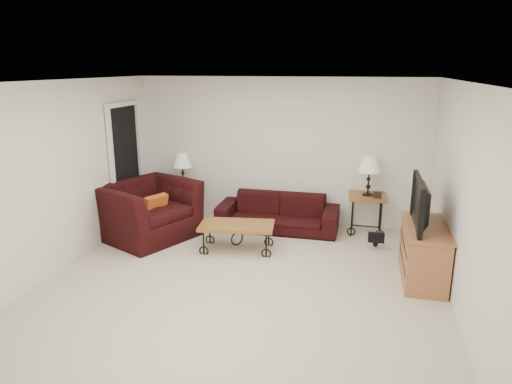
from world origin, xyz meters
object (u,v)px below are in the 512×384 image
armchair (148,211)px  lamp_left (183,170)px  sofa (278,213)px  television (427,203)px  backpack (376,232)px  coffee_table (237,237)px  tv_stand (423,253)px  lamp_right (369,176)px  side_table_left (184,203)px  side_table_right (366,214)px

armchair → lamp_left: bearing=15.0°
sofa → television: bearing=-33.3°
lamp_left → backpack: bearing=-10.3°
television → backpack: 1.37m
coffee_table → tv_stand: bearing=-8.2°
lamp_right → coffee_table: (-1.87, -1.22, -0.76)m
side_table_left → side_table_right: 3.19m
lamp_left → television: (3.89, -1.59, 0.13)m
tv_stand → backpack: 1.14m
side_table_right → backpack: 0.63m
television → lamp_left: bearing=-112.2°
television → lamp_right: bearing=-156.2°
armchair → television: 4.16m
coffee_table → side_table_right: bearing=33.0°
side_table_left → armchair: bearing=-100.7°
lamp_right → tv_stand: 1.85m
tv_stand → television: size_ratio=1.12×
sofa → coffee_table: (-0.42, -1.04, -0.09)m
side_table_left → tv_stand: size_ratio=0.50×
side_table_left → tv_stand: bearing=-22.1°
side_table_left → lamp_right: 3.26m
side_table_left → coffee_table: (1.32, -1.22, -0.09)m
sofa → coffee_table: bearing=-112.2°
coffee_table → armchair: (-1.52, 0.20, 0.24)m
side_table_left → side_table_right: bearing=0.0°
lamp_left → lamp_right: bearing=0.0°
sofa → side_table_right: (1.45, 0.18, 0.03)m
tv_stand → armchair: bearing=172.1°
tv_stand → coffee_table: bearing=171.8°
lamp_left → lamp_right: size_ratio=0.92×
lamp_left → tv_stand: (3.91, -1.59, -0.54)m
side_table_right → backpack: bearing=-75.7°
television → backpack: (-0.54, 0.98, -0.78)m
side_table_left → sofa: bearing=-5.9°
sofa → lamp_right: size_ratio=3.11×
armchair → backpack: armchair is taller
side_table_left → television: (3.89, -1.59, 0.72)m
sofa → coffee_table: 1.12m
lamp_right → coffee_table: size_ratio=0.59×
coffee_table → television: (2.57, -0.37, 0.81)m
coffee_table → backpack: (2.02, 0.61, 0.03)m
tv_stand → lamp_left: bearing=157.9°
side_table_left → lamp_left: 0.60m
television → backpack: bearing=-151.0°
side_table_right → lamp_right: bearing=0.0°
side_table_left → armchair: armchair is taller
lamp_left → backpack: (3.35, -0.61, -0.65)m
lamp_left → sofa: bearing=-5.9°
television → coffee_table: bearing=-98.3°
armchair → television: size_ratio=1.29×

